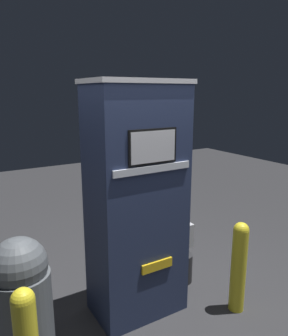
# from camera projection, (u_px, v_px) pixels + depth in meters

# --- Properties ---
(ground_plane) EXTENTS (14.00, 14.00, 0.00)m
(ground_plane) POSITION_uv_depth(u_px,v_px,m) (151.00, 323.00, 3.02)
(ground_plane) COLOR #2D2D30
(gas_pump) EXTENTS (0.94, 0.57, 2.18)m
(gas_pump) POSITION_uv_depth(u_px,v_px,m) (137.00, 202.00, 2.99)
(gas_pump) COLOR #232D4C
(gas_pump) RESTS_ON ground_plane
(safety_bollard) EXTENTS (0.15, 0.15, 0.90)m
(safety_bollard) POSITION_uv_depth(u_px,v_px,m) (239.00, 265.00, 3.11)
(safety_bollard) COLOR yellow
(safety_bollard) RESTS_ON ground_plane
(trash_bin) EXTENTS (0.45, 0.45, 1.02)m
(trash_bin) POSITION_uv_depth(u_px,v_px,m) (22.00, 299.00, 2.52)
(trash_bin) COLOR #51565B
(trash_bin) RESTS_ON ground_plane
(squeegee_bucket) EXTENTS (0.23, 0.23, 0.72)m
(squeegee_bucket) POSITION_uv_depth(u_px,v_px,m) (182.00, 267.00, 3.66)
(squeegee_bucket) COLOR #262628
(squeegee_bucket) RESTS_ON ground_plane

